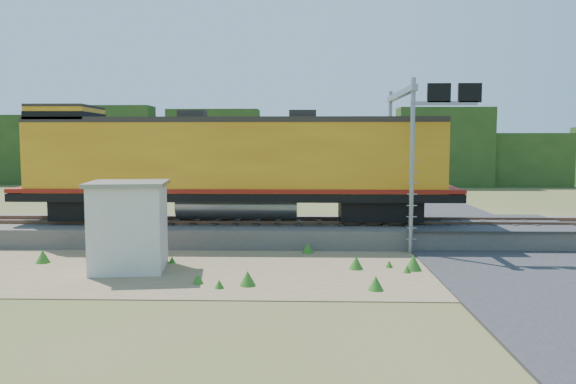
{
  "coord_description": "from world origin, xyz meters",
  "views": [
    {
      "loc": [
        -0.66,
        -18.26,
        4.26
      ],
      "look_at": [
        -1.28,
        3.0,
        2.4
      ],
      "focal_mm": 35.0,
      "sensor_mm": 36.0,
      "label": 1
    }
  ],
  "objects": [
    {
      "name": "ground",
      "position": [
        0.0,
        0.0,
        0.0
      ],
      "size": [
        140.0,
        140.0,
        0.0
      ],
      "primitive_type": "plane",
      "color": "#475123",
      "rests_on": "ground"
    },
    {
      "name": "ballast",
      "position": [
        0.0,
        6.0,
        0.4
      ],
      "size": [
        70.0,
        5.0,
        0.8
      ],
      "primitive_type": "cube",
      "color": "slate",
      "rests_on": "ground"
    },
    {
      "name": "rails",
      "position": [
        0.0,
        6.0,
        0.88
      ],
      "size": [
        70.0,
        1.54,
        0.16
      ],
      "color": "brown",
      "rests_on": "ballast"
    },
    {
      "name": "dirt_shoulder",
      "position": [
        -2.0,
        0.5,
        0.01
      ],
      "size": [
        26.0,
        8.0,
        0.03
      ],
      "primitive_type": "cube",
      "color": "#8C7754",
      "rests_on": "ground"
    },
    {
      "name": "road",
      "position": [
        7.0,
        0.74,
        0.09
      ],
      "size": [
        7.0,
        66.0,
        0.86
      ],
      "color": "#38383A",
      "rests_on": "ground"
    },
    {
      "name": "tree_line_north",
      "position": [
        0.0,
        38.0,
        3.07
      ],
      "size": [
        130.0,
        3.0,
        6.5
      ],
      "color": "#1F3C15",
      "rests_on": "ground"
    },
    {
      "name": "weed_clumps",
      "position": [
        -3.5,
        0.1,
        0.0
      ],
      "size": [
        15.0,
        6.2,
        0.56
      ],
      "primitive_type": null,
      "color": "#2E6D1F",
      "rests_on": "ground"
    },
    {
      "name": "locomotive",
      "position": [
        -3.88,
        6.0,
        3.38
      ],
      "size": [
        19.05,
        2.9,
        4.91
      ],
      "color": "black",
      "rests_on": "rails"
    },
    {
      "name": "shed",
      "position": [
        -6.52,
        0.14,
        1.51
      ],
      "size": [
        2.84,
        2.84,
        2.99
      ],
      "rotation": [
        0.0,
        0.0,
        0.14
      ],
      "color": "silver",
      "rests_on": "ground"
    },
    {
      "name": "signal_gantry",
      "position": [
        3.77,
        5.35,
        5.06
      ],
      "size": [
        2.66,
        6.2,
        6.71
      ],
      "color": "gray",
      "rests_on": "ground"
    }
  ]
}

